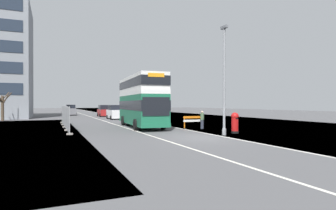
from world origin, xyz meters
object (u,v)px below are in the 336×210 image
Objects in this scene: car_receding_mid at (104,111)px; car_receding_far at (71,110)px; double_decker_bus at (141,100)px; pedestrian_at_kerb at (202,120)px; red_pillar_postbox at (235,122)px; lamppost_foreground at (224,84)px; roadworks_barrier at (193,121)px; car_oncoming_near at (115,112)px.

car_receding_far reaches higher than car_receding_mid.
double_decker_bus is 6.30× the size of pedestrian_at_kerb.
double_decker_bus reaches higher than red_pillar_postbox.
car_receding_far is at bearing 97.83° from double_decker_bus.
red_pillar_postbox is 0.40× the size of car_receding_mid.
roadworks_barrier is (0.40, 5.45, -3.02)m from lamppost_foreground.
car_oncoming_near is (-3.07, 18.79, 0.24)m from roadworks_barrier.
lamppost_foreground reaches higher than car_receding_far.
lamppost_foreground is 3.37m from red_pillar_postbox.
roadworks_barrier is at bearing -77.02° from car_receding_far.
car_receding_far is (-5.22, 17.18, -0.00)m from car_oncoming_near.
double_decker_bus is at bearing -92.97° from car_oncoming_near.
pedestrian_at_kerb is (3.93, -28.27, -0.13)m from car_receding_mid.
double_decker_bus is 9.85m from lamppost_foreground.
car_oncoming_near is 1.04× the size of car_receding_far.
lamppost_foreground is 4.92× the size of red_pillar_postbox.
car_receding_far reaches higher than roadworks_barrier.
car_receding_mid is (-4.31, 32.65, 0.07)m from red_pillar_postbox.
lamppost_foreground is 33.68m from car_receding_mid.
red_pillar_postbox is 41.71m from car_receding_far.
lamppost_foreground is 24.55m from car_oncoming_near.
red_pillar_postbox reaches higher than roadworks_barrier.
double_decker_bus is 5.67m from roadworks_barrier.
pedestrian_at_kerb is at bearing -19.74° from roadworks_barrier.
pedestrian_at_kerb is at bearing -82.10° from car_receding_mid.
car_oncoming_near is at bearing -73.10° from car_receding_far.
red_pillar_postbox is 4.40m from pedestrian_at_kerb.
roadworks_barrier is at bearing -80.71° from car_oncoming_near.
double_decker_bus reaches higher than car_oncoming_near.
car_receding_mid is at bearing 96.42° from roadworks_barrier.
double_decker_bus is 24.36m from car_receding_mid.
red_pillar_postbox is 4.80m from roadworks_barrier.
lamppost_foreground is 6.07m from pedestrian_at_kerb.
car_oncoming_near is at bearing 96.29° from lamppost_foreground.
double_decker_bus is 9.91m from red_pillar_postbox.
double_decker_bus reaches higher than roadworks_barrier.
roadworks_barrier is at bearing -83.58° from car_receding_mid.
lamppost_foreground reaches higher than roadworks_barrier.
car_oncoming_near reaches higher than car_receding_mid.
double_decker_bus is 6.43× the size of red_pillar_postbox.
car_oncoming_near is 17.95m from car_receding_far.
double_decker_bus is 32.61m from car_receding_far.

